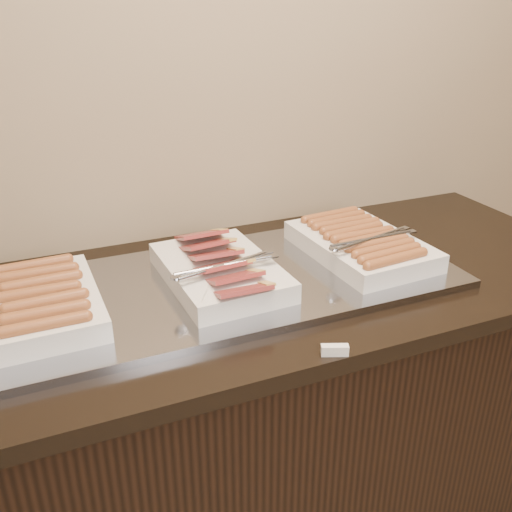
{
  "coord_description": "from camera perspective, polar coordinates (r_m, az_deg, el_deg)",
  "views": [
    {
      "loc": [
        -0.42,
        0.95,
        1.56
      ],
      "look_at": [
        0.08,
        2.13,
        0.97
      ],
      "focal_mm": 40.0,
      "sensor_mm": 36.0,
      "label": 1
    }
  ],
  "objects": [
    {
      "name": "counter",
      "position": [
        1.67,
        -2.58,
        -16.78
      ],
      "size": [
        2.06,
        0.76,
        0.9
      ],
      "color": "black",
      "rests_on": "ground"
    },
    {
      "name": "label_holder",
      "position": [
        1.17,
        7.87,
        -9.3
      ],
      "size": [
        0.06,
        0.04,
        0.02
      ],
      "primitive_type": "cube",
      "rotation": [
        0.0,
        0.0,
        -0.38
      ],
      "color": "silver",
      "rests_on": "counter"
    },
    {
      "name": "dish_left",
      "position": [
        1.33,
        -20.59,
        -4.37
      ],
      "size": [
        0.24,
        0.36,
        0.07
      ],
      "rotation": [
        0.0,
        0.0,
        0.02
      ],
      "color": "silver",
      "rests_on": "warming_tray"
    },
    {
      "name": "dish_right",
      "position": [
        1.55,
        10.49,
        1.25
      ],
      "size": [
        0.28,
        0.4,
        0.08
      ],
      "rotation": [
        0.0,
        0.0,
        0.05
      ],
      "color": "silver",
      "rests_on": "warming_tray"
    },
    {
      "name": "dish_center",
      "position": [
        1.39,
        -3.63,
        -1.4
      ],
      "size": [
        0.27,
        0.39,
        0.09
      ],
      "rotation": [
        0.0,
        0.0,
        0.04
      ],
      "color": "silver",
      "rests_on": "warming_tray"
    },
    {
      "name": "warming_tray",
      "position": [
        1.41,
        -3.9,
        -2.92
      ],
      "size": [
        1.2,
        0.5,
        0.02
      ],
      "primitive_type": "cube",
      "color": "#969AA4",
      "rests_on": "counter"
    }
  ]
}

